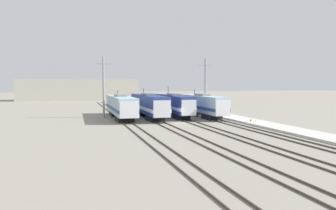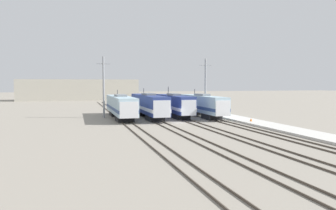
{
  "view_description": "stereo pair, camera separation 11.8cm",
  "coord_description": "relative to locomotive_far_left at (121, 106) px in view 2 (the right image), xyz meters",
  "views": [
    {
      "loc": [
        -15.08,
        -48.36,
        6.08
      ],
      "look_at": [
        -0.27,
        3.53,
        2.55
      ],
      "focal_mm": 35.0,
      "sensor_mm": 36.0,
      "label": 1
    },
    {
      "loc": [
        -14.96,
        -48.39,
        6.08
      ],
      "look_at": [
        -0.27,
        3.53,
        2.55
      ],
      "focal_mm": 35.0,
      "sensor_mm": 36.0,
      "label": 2
    }
  ],
  "objects": [
    {
      "name": "locomotive_far_right",
      "position": [
        14.76,
        -1.52,
        0.01
      ],
      "size": [
        2.75,
        17.86,
        5.06
      ],
      "color": "#232326",
      "rests_on": "ground_plane"
    },
    {
      "name": "rail_pair_far_left",
      "position": [
        0.0,
        -8.6,
        -2.09
      ],
      "size": [
        1.5,
        120.0,
        0.15
      ],
      "color": "#4C4238",
      "rests_on": "ground_plane"
    },
    {
      "name": "locomotive_center_left",
      "position": [
        4.92,
        -0.58,
        0.08
      ],
      "size": [
        2.97,
        19.14,
        5.22
      ],
      "color": "black",
      "rests_on": "ground_plane"
    },
    {
      "name": "rail_pair_center_right",
      "position": [
        9.84,
        -8.6,
        -2.09
      ],
      "size": [
        1.51,
        120.0,
        0.15
      ],
      "color": "#4C4238",
      "rests_on": "ground_plane"
    },
    {
      "name": "catenary_tower_right",
      "position": [
        16.7,
        2.14,
        3.47
      ],
      "size": [
        2.43,
        0.35,
        10.89
      ],
      "color": "gray",
      "rests_on": "ground_plane"
    },
    {
      "name": "depot_building",
      "position": [
        -6.23,
        69.33,
        1.64
      ],
      "size": [
        42.75,
        11.53,
        7.62
      ],
      "color": "#B2AD9E",
      "rests_on": "ground_plane"
    },
    {
      "name": "catenary_tower_left",
      "position": [
        -2.75,
        2.14,
        3.47
      ],
      "size": [
        2.43,
        0.35,
        10.89
      ],
      "color": "gray",
      "rests_on": "ground_plane"
    },
    {
      "name": "rail_pair_center_left",
      "position": [
        4.92,
        -8.6,
        -2.09
      ],
      "size": [
        1.51,
        120.0,
        0.15
      ],
      "color": "#4C4238",
      "rests_on": "ground_plane"
    },
    {
      "name": "locomotive_far_left",
      "position": [
        0.0,
        0.0,
        0.0
      ],
      "size": [
        3.11,
        19.25,
        4.9
      ],
      "color": "#232326",
      "rests_on": "ground_plane"
    },
    {
      "name": "ground_plane",
      "position": [
        7.38,
        -8.6,
        -2.17
      ],
      "size": [
        400.0,
        400.0,
        0.0
      ],
      "primitive_type": "plane",
      "color": "gray"
    },
    {
      "name": "platform",
      "position": [
        18.96,
        -8.6,
        -2.03
      ],
      "size": [
        4.0,
        120.0,
        0.28
      ],
      "color": "beige",
      "rests_on": "ground_plane"
    },
    {
      "name": "locomotive_center_right",
      "position": [
        9.84,
        0.21,
        0.03
      ],
      "size": [
        2.75,
        16.9,
        5.5
      ],
      "color": "black",
      "rests_on": "ground_plane"
    },
    {
      "name": "traffic_cone",
      "position": [
        18.45,
        -12.14,
        -1.65
      ],
      "size": [
        0.37,
        0.37,
        0.49
      ],
      "color": "orange",
      "rests_on": "platform"
    },
    {
      "name": "rail_pair_far_right",
      "position": [
        14.76,
        -8.6,
        -2.09
      ],
      "size": [
        1.5,
        120.0,
        0.15
      ],
      "color": "#4C4238",
      "rests_on": "ground_plane"
    }
  ]
}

